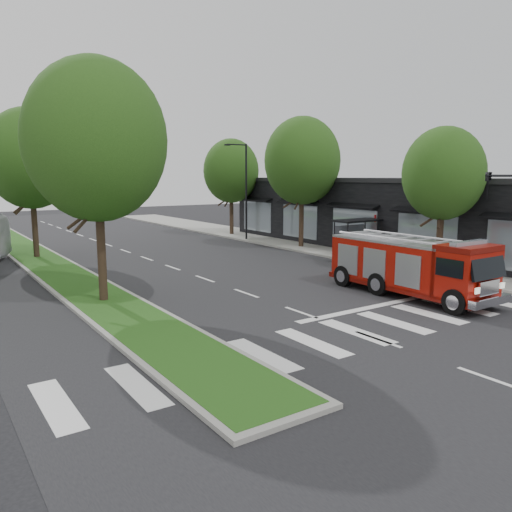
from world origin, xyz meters
The scene contains 12 objects.
ground centered at (0.00, 0.00, 0.00)m, with size 140.00×140.00×0.00m, color black.
sidewalk_right centered at (12.50, 10.00, 0.07)m, with size 5.00×80.00×0.15m, color gray.
median centered at (-6.00, 18.00, 0.08)m, with size 3.00×50.00×0.15m.
storefront_row centered at (17.00, 10.00, 2.50)m, with size 8.00×30.00×5.00m, color black.
bus_shelter centered at (11.20, 8.15, 2.04)m, with size 3.20×1.60×2.61m.
tree_right_near centered at (11.50, 2.00, 5.51)m, with size 4.40×4.40×8.05m.
tree_right_mid centered at (11.50, 14.00, 6.49)m, with size 5.60×5.60×9.72m.
tree_right_far centered at (11.50, 24.00, 5.84)m, with size 5.00×5.00×8.73m.
tree_median_near centered at (-6.00, 6.00, 6.81)m, with size 5.80×5.80×10.16m.
tree_median_far centered at (-6.00, 20.00, 6.49)m, with size 5.60×5.60×9.72m.
streetlight_right_far centered at (10.35, 20.00, 4.48)m, with size 2.11×0.20×8.00m.
fire_engine centered at (5.87, -0.50, 1.35)m, with size 2.54×8.14×2.82m.
Camera 1 is at (-12.35, -14.88, 5.38)m, focal length 35.00 mm.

